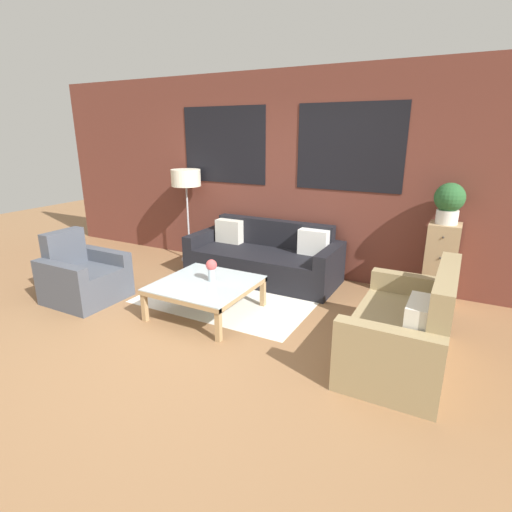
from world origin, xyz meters
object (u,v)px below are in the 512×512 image
(coffee_table, at_px, (206,286))
(floor_lamp, at_px, (186,181))
(couch_dark, at_px, (264,259))
(potted_plant, at_px, (449,201))
(settee_vintage, at_px, (405,332))
(flower_vase, at_px, (211,268))
(armchair_corner, at_px, (83,278))
(drawer_cabinet, at_px, (440,264))

(coffee_table, relative_size, floor_lamp, 0.72)
(couch_dark, relative_size, potted_plant, 4.50)
(settee_vintage, xyz_separation_m, floor_lamp, (-3.54, 1.55, 0.96))
(couch_dark, relative_size, flower_vase, 8.38)
(armchair_corner, bearing_deg, flower_vase, 15.89)
(settee_vintage, xyz_separation_m, flower_vase, (-2.12, 0.10, 0.21))
(settee_vintage, relative_size, flower_vase, 5.67)
(armchair_corner, bearing_deg, floor_lamp, 84.90)
(drawer_cabinet, bearing_deg, armchair_corner, -153.01)
(floor_lamp, relative_size, flower_vase, 5.74)
(floor_lamp, height_order, potted_plant, potted_plant)
(couch_dark, height_order, flower_vase, couch_dark)
(flower_vase, bearing_deg, potted_plant, 33.75)
(coffee_table, height_order, potted_plant, potted_plant)
(floor_lamp, distance_m, drawer_cabinet, 3.76)
(settee_vintage, bearing_deg, couch_dark, 146.67)
(armchair_corner, distance_m, flower_vase, 1.67)
(armchair_corner, bearing_deg, coffee_table, 13.65)
(potted_plant, bearing_deg, settee_vintage, -94.95)
(coffee_table, height_order, floor_lamp, floor_lamp)
(settee_vintage, height_order, armchair_corner, settee_vintage)
(potted_plant, height_order, flower_vase, potted_plant)
(armchair_corner, height_order, coffee_table, armchair_corner)
(armchair_corner, bearing_deg, drawer_cabinet, 26.99)
(coffee_table, bearing_deg, drawer_cabinet, 34.63)
(couch_dark, xyz_separation_m, flower_vase, (-0.02, -1.27, 0.25))
(potted_plant, distance_m, flower_vase, 2.80)
(armchair_corner, distance_m, potted_plant, 4.42)
(armchair_corner, height_order, potted_plant, potted_plant)
(coffee_table, distance_m, drawer_cabinet, 2.79)
(floor_lamp, height_order, drawer_cabinet, floor_lamp)
(couch_dark, height_order, settee_vintage, settee_vintage)
(couch_dark, relative_size, settee_vintage, 1.48)
(coffee_table, height_order, flower_vase, flower_vase)
(settee_vintage, height_order, coffee_table, settee_vintage)
(armchair_corner, relative_size, coffee_table, 0.81)
(drawer_cabinet, bearing_deg, settee_vintage, -94.95)
(settee_vintage, bearing_deg, drawer_cabinet, 85.05)
(settee_vintage, xyz_separation_m, armchair_corner, (-3.71, -0.35, -0.03))
(coffee_table, xyz_separation_m, floor_lamp, (-1.39, 1.52, 0.94))
(drawer_cabinet, distance_m, flower_vase, 2.71)
(settee_vintage, relative_size, potted_plant, 3.04)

